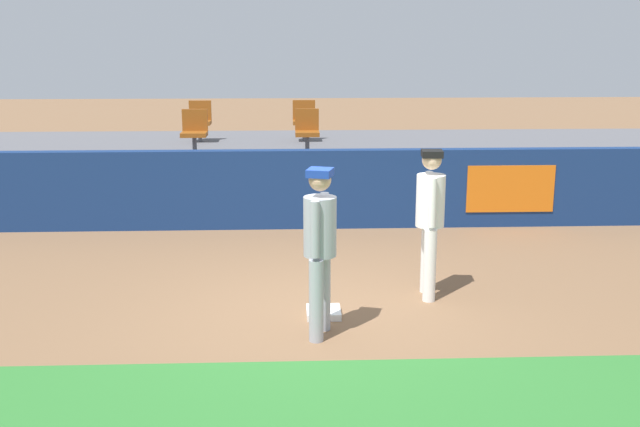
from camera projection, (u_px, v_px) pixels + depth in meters
ground_plane at (320, 316)px, 8.86m from camera, size 60.00×60.00×0.00m
first_base at (324, 312)px, 8.86m from camera, size 0.40×0.40×0.08m
player_fielder_home at (430, 213)px, 9.28m from camera, size 0.38×0.57×1.87m
player_runner_visitor at (320, 241)px, 8.05m from camera, size 0.44×0.51×1.87m
field_wall at (311, 189)px, 12.71m from camera, size 18.00×0.26×1.34m
bleacher_platform at (306, 171)px, 15.25m from camera, size 18.00×4.80×1.03m
seat_front_center at (307, 129)px, 13.92m from camera, size 0.44×0.44×0.84m
seat_front_left at (195, 130)px, 13.83m from camera, size 0.47×0.44×0.84m
seat_back_left at (200, 119)px, 15.57m from camera, size 0.46×0.44×0.84m
seat_back_center at (304, 118)px, 15.66m from camera, size 0.47×0.44×0.84m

